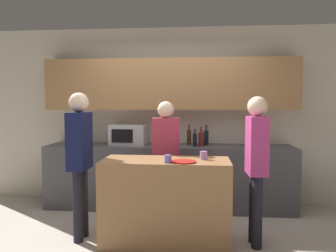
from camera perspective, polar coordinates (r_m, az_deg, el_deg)
name	(u,v)px	position (r m, az deg, el deg)	size (l,w,h in m)	color
ground_plane	(157,248)	(3.73, -1.93, -20.54)	(14.00, 14.00, 0.00)	beige
back_wall	(170,104)	(5.04, 0.43, 3.90)	(6.40, 0.40, 2.70)	beige
back_counter	(169,177)	(4.89, 0.15, -8.79)	(3.60, 0.62, 0.93)	#4C4C51
kitchen_island	(166,202)	(3.69, -0.37, -13.04)	(1.39, 0.58, 0.93)	#996B42
microwave	(128,135)	(4.93, -6.92, -1.51)	(0.52, 0.39, 0.30)	#B7BABC
toaster	(83,138)	(5.13, -14.54, -2.06)	(0.26, 0.16, 0.18)	silver
potted_plant	(253,132)	(4.88, 14.51, -1.10)	(0.14, 0.14, 0.39)	#333D4C
bottle_0	(189,137)	(4.88, 3.68, -1.94)	(0.06, 0.06, 0.30)	#472814
bottle_1	(195,140)	(4.71, 4.69, -2.39)	(0.06, 0.06, 0.25)	black
bottle_2	(201,139)	(4.74, 5.78, -2.26)	(0.08, 0.08, 0.28)	maroon
bottle_3	(206,137)	(4.89, 6.68, -1.97)	(0.07, 0.07, 0.30)	black
plate_on_island	(184,162)	(3.43, 2.73, -6.21)	(0.26, 0.26, 0.01)	red
cup_0	(204,155)	(3.60, 6.22, -5.11)	(0.08, 0.08, 0.09)	#A688CD
cup_1	(168,159)	(3.39, -0.02, -5.74)	(0.08, 0.08, 0.08)	#7D6BC4
person_left	(80,153)	(3.81, -15.13, -4.53)	(0.22, 0.34, 1.66)	black
person_center	(256,158)	(3.65, 15.16, -5.40)	(0.21, 0.35, 1.62)	black
person_right	(166,153)	(4.13, -0.39, -4.66)	(0.36, 0.22, 1.57)	black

